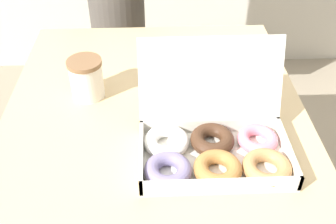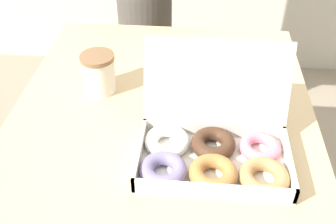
# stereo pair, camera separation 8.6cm
# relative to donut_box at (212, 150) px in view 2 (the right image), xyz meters

# --- Properties ---
(table) EXTENTS (0.81, 0.89, 0.78)m
(table) POSITION_rel_donut_box_xyz_m (-0.13, 0.21, -0.42)
(table) COLOR tan
(table) RESTS_ON ground_plane
(donut_box) EXTENTS (0.35, 0.29, 0.23)m
(donut_box) POSITION_rel_donut_box_xyz_m (0.00, 0.00, 0.00)
(donut_box) COLOR silver
(donut_box) RESTS_ON table
(coffee_cup) EXTENTS (0.09, 0.09, 0.11)m
(coffee_cup) POSITION_rel_donut_box_xyz_m (-0.32, 0.25, 0.02)
(coffee_cup) COLOR silver
(coffee_cup) RESTS_ON table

